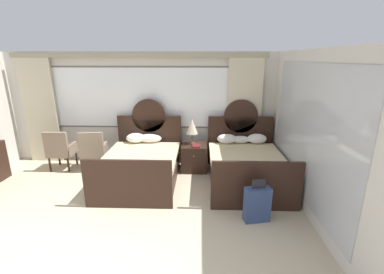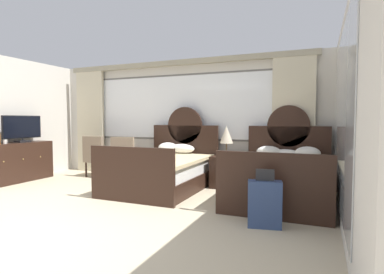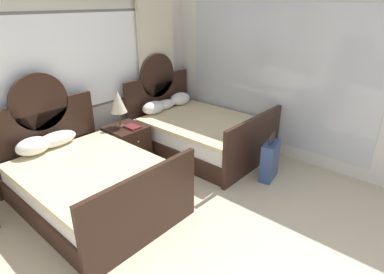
# 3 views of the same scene
# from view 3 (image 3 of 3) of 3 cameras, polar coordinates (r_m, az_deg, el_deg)

# --- Properties ---
(wall_back_window) EXTENTS (6.50, 0.22, 2.70)m
(wall_back_window) POSITION_cam_3_polar(r_m,az_deg,el_deg) (4.91, -29.26, 7.72)
(wall_back_window) COLOR beige
(wall_back_window) RESTS_ON ground_plane
(wall_right_mirror) EXTENTS (0.08, 4.83, 2.70)m
(wall_right_mirror) POSITION_cam_3_polar(r_m,az_deg,el_deg) (5.42, 17.23, 10.07)
(wall_right_mirror) COLOR beige
(wall_right_mirror) RESTS_ON ground_plane
(bed_near_window) EXTENTS (1.55, 2.19, 1.62)m
(bed_near_window) POSITION_cam_3_polar(r_m,az_deg,el_deg) (4.35, -18.26, -7.62)
(bed_near_window) COLOR black
(bed_near_window) RESTS_ON ground_plane
(bed_near_mirror) EXTENTS (1.55, 2.19, 1.62)m
(bed_near_mirror) POSITION_cam_3_polar(r_m,az_deg,el_deg) (5.63, 1.09, 0.96)
(bed_near_mirror) COLOR black
(bed_near_mirror) RESTS_ON ground_plane
(nightstand_between_beds) EXTENTS (0.58, 0.61, 0.62)m
(nightstand_between_beds) POSITION_cam_3_polar(r_m,az_deg,el_deg) (5.36, -11.61, -1.28)
(nightstand_between_beds) COLOR black
(nightstand_between_beds) RESTS_ON ground_plane
(table_lamp_on_nightstand) EXTENTS (0.27, 0.27, 0.60)m
(table_lamp_on_nightstand) POSITION_cam_3_polar(r_m,az_deg,el_deg) (5.13, -13.19, 6.14)
(table_lamp_on_nightstand) COLOR brown
(table_lamp_on_nightstand) RESTS_ON nightstand_between_beds
(book_on_nightstand) EXTENTS (0.18, 0.26, 0.03)m
(book_on_nightstand) POSITION_cam_3_polar(r_m,az_deg,el_deg) (5.17, -10.68, 1.81)
(book_on_nightstand) COLOR maroon
(book_on_nightstand) RESTS_ON nightstand_between_beds
(suitcase_on_floor) EXTENTS (0.44, 0.25, 0.73)m
(suitcase_on_floor) POSITION_cam_3_polar(r_m,az_deg,el_deg) (4.90, 13.82, -4.14)
(suitcase_on_floor) COLOR navy
(suitcase_on_floor) RESTS_ON ground_plane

